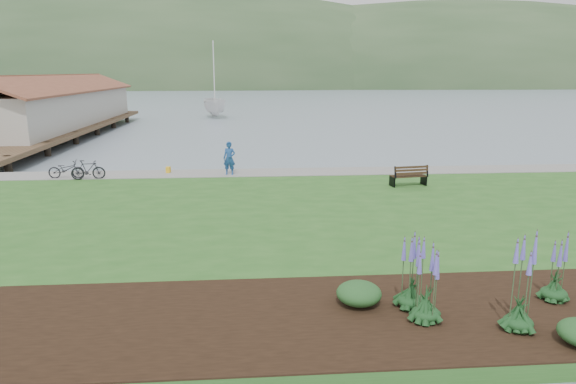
# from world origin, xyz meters

# --- Properties ---
(ground) EXTENTS (600.00, 600.00, 0.00)m
(ground) POSITION_xyz_m (0.00, 0.00, 0.00)
(ground) COLOR gray
(ground) RESTS_ON ground
(lawn) EXTENTS (34.00, 20.00, 0.40)m
(lawn) POSITION_xyz_m (0.00, -2.00, 0.20)
(lawn) COLOR #295C20
(lawn) RESTS_ON ground
(shoreline_path) EXTENTS (34.00, 2.20, 0.03)m
(shoreline_path) POSITION_xyz_m (0.00, 6.90, 0.42)
(shoreline_path) COLOR gray
(shoreline_path) RESTS_ON lawn
(garden_bed) EXTENTS (24.00, 4.40, 0.04)m
(garden_bed) POSITION_xyz_m (3.00, -9.80, 0.42)
(garden_bed) COLOR black
(garden_bed) RESTS_ON lawn
(far_hillside) EXTENTS (580.00, 80.00, 38.00)m
(far_hillside) POSITION_xyz_m (20.00, 170.00, 0.00)
(far_hillside) COLOR #314E2C
(far_hillside) RESTS_ON ground
(pier_pavilion) EXTENTS (8.00, 36.00, 5.40)m
(pier_pavilion) POSITION_xyz_m (-20.00, 27.52, 2.64)
(pier_pavilion) COLOR #4C3826
(pier_pavilion) RESTS_ON ground
(park_bench) EXTENTS (1.76, 0.93, 1.04)m
(park_bench) POSITION_xyz_m (4.85, 3.08, 0.92)
(park_bench) COLOR black
(park_bench) RESTS_ON lawn
(person) EXTENTS (0.84, 0.65, 2.06)m
(person) POSITION_xyz_m (-3.71, 6.42, 1.43)
(person) COLOR navy
(person) RESTS_ON lawn
(bicycle_a) EXTENTS (0.66, 1.80, 0.93)m
(bicycle_a) POSITION_xyz_m (-11.94, 6.17, 0.87)
(bicycle_a) COLOR black
(bicycle_a) RESTS_ON lawn
(bicycle_b) EXTENTS (0.68, 1.69, 0.99)m
(bicycle_b) POSITION_xyz_m (-10.75, 5.81, 0.90)
(bicycle_b) COLOR black
(bicycle_b) RESTS_ON lawn
(sailboat) EXTENTS (13.46, 13.62, 29.77)m
(sailboat) POSITION_xyz_m (-6.80, 45.43, 0.00)
(sailboat) COLOR silver
(sailboat) RESTS_ON ground
(pannier) EXTENTS (0.24, 0.34, 0.34)m
(pannier) POSITION_xyz_m (-7.01, 7.20, 0.57)
(pannier) COLOR yellow
(pannier) RESTS_ON lawn
(echium_0) EXTENTS (0.62, 0.62, 2.38)m
(echium_0) POSITION_xyz_m (2.86, -10.72, 1.42)
(echium_0) COLOR #153A1B
(echium_0) RESTS_ON garden_bed
(echium_1) EXTENTS (0.62, 0.62, 1.74)m
(echium_1) POSITION_xyz_m (4.44, -9.41, 1.07)
(echium_1) COLOR #153A1B
(echium_1) RESTS_ON garden_bed
(echium_4) EXTENTS (0.62, 0.62, 2.10)m
(echium_4) POSITION_xyz_m (0.94, -9.54, 1.34)
(echium_4) COLOR #153A1B
(echium_4) RESTS_ON garden_bed
(echium_5) EXTENTS (0.62, 0.62, 1.96)m
(echium_5) POSITION_xyz_m (1.06, -10.18, 1.27)
(echium_5) COLOR #153A1B
(echium_5) RESTS_ON garden_bed
(shrub_0) EXTENTS (1.05, 1.05, 0.52)m
(shrub_0) POSITION_xyz_m (-0.22, -9.28, 0.70)
(shrub_0) COLOR #1E4C21
(shrub_0) RESTS_ON garden_bed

